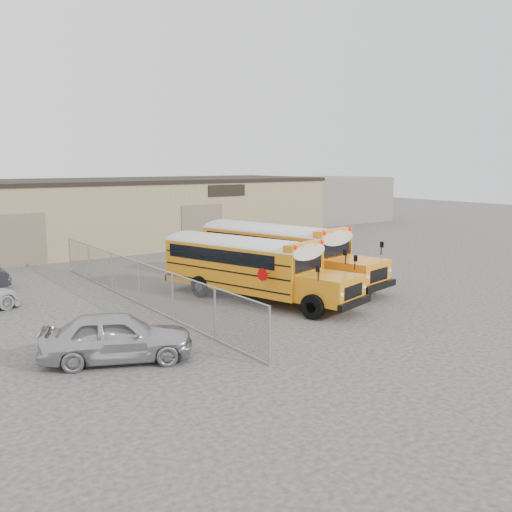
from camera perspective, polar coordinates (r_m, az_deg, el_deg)
ground at (r=24.87m, az=4.13°, el=-4.22°), size 120.00×120.00×0.00m
warehouse at (r=41.71m, az=-13.67°, el=4.33°), size 30.20×10.20×4.67m
chainlink_fence at (r=24.08m, az=-11.61°, el=-2.64°), size 0.07×18.07×1.81m
distant_building_right at (r=58.18m, az=7.32°, el=5.69°), size 10.00×8.00×4.40m
school_bus_left at (r=28.18m, az=-9.52°, el=0.54°), size 4.76×9.56×2.72m
school_bus_right at (r=31.70m, az=-5.81°, el=1.78°), size 4.54×10.20×2.90m
tarp_bundle at (r=24.95m, az=10.04°, el=-2.57°), size 1.22×1.18×1.44m
car_silver at (r=17.44m, az=-13.72°, el=-7.83°), size 4.74×3.41×1.50m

